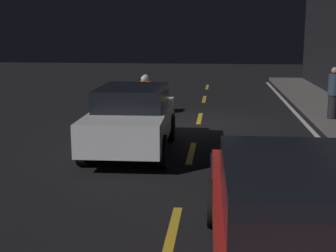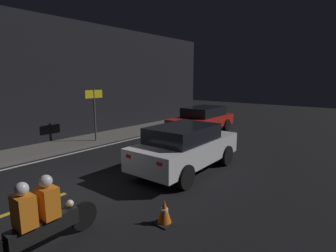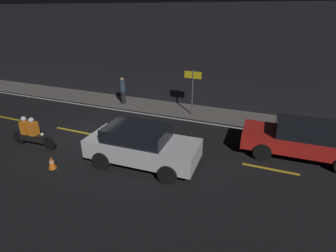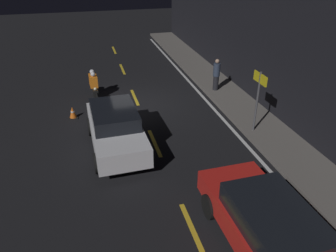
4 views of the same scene
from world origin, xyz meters
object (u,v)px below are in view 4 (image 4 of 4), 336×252
shop_sign (259,90)px  sedan_white (116,128)px  traffic_cone_near (73,113)px  taxi_red (268,227)px  pedestrian (216,74)px  motorcycle (94,85)px

shop_sign → sedan_white: bearing=-93.4°
traffic_cone_near → shop_sign: size_ratio=0.22×
taxi_red → pedestrian: pedestrian is taller
sedan_white → taxi_red: 6.31m
pedestrian → shop_sign: bearing=-2.2°
taxi_red → traffic_cone_near: size_ratio=8.61×
shop_sign → pedestrian: bearing=177.8°
taxi_red → traffic_cone_near: (-8.52, -4.41, -0.52)m
sedan_white → motorcycle: bearing=-176.3°
sedan_white → motorcycle: (-4.94, -0.48, -0.18)m
traffic_cone_near → pedestrian: bearing=99.3°
taxi_red → traffic_cone_near: bearing=26.0°
pedestrian → taxi_red: bearing=-15.2°
taxi_red → pedestrian: (-9.67, 2.63, 0.18)m
taxi_red → motorcycle: 11.08m
taxi_red → pedestrian: 10.02m
motorcycle → pedestrian: (0.89, 5.98, 0.32)m
taxi_red → pedestrian: size_ratio=2.83×
traffic_cone_near → shop_sign: 7.75m
traffic_cone_near → pedestrian: pedestrian is taller
sedan_white → traffic_cone_near: size_ratio=8.02×
sedan_white → pedestrian: (-4.05, 5.50, 0.14)m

